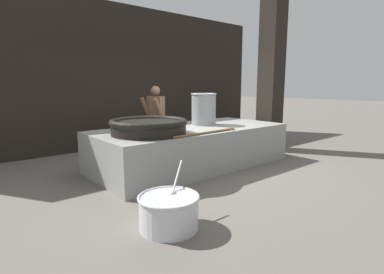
{
  "coord_description": "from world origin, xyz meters",
  "views": [
    {
      "loc": [
        -3.68,
        -4.4,
        1.56
      ],
      "look_at": [
        0.0,
        0.0,
        0.57
      ],
      "focal_mm": 28.0,
      "sensor_mm": 36.0,
      "label": 1
    }
  ],
  "objects_px": {
    "giant_wok_near": "(149,126)",
    "cook": "(156,118)",
    "stock_pot": "(204,109)",
    "prep_bowl_vegetables": "(169,210)"
  },
  "relations": [
    {
      "from": "cook",
      "to": "stock_pot",
      "type": "bearing_deg",
      "value": 104.11
    },
    {
      "from": "cook",
      "to": "prep_bowl_vegetables",
      "type": "distance_m",
      "value": 3.74
    },
    {
      "from": "giant_wok_near",
      "to": "cook",
      "type": "bearing_deg",
      "value": 53.38
    },
    {
      "from": "cook",
      "to": "prep_bowl_vegetables",
      "type": "xyz_separation_m",
      "value": [
        -1.9,
        -3.16,
        -0.63
      ]
    },
    {
      "from": "giant_wok_near",
      "to": "stock_pot",
      "type": "xyz_separation_m",
      "value": [
        1.52,
        0.32,
        0.2
      ]
    },
    {
      "from": "giant_wok_near",
      "to": "prep_bowl_vegetables",
      "type": "bearing_deg",
      "value": -115.73
    },
    {
      "from": "cook",
      "to": "prep_bowl_vegetables",
      "type": "relative_size",
      "value": 1.97
    },
    {
      "from": "stock_pot",
      "to": "prep_bowl_vegetables",
      "type": "bearing_deg",
      "value": -139.1
    },
    {
      "from": "stock_pot",
      "to": "prep_bowl_vegetables",
      "type": "distance_m",
      "value": 3.21
    },
    {
      "from": "giant_wok_near",
      "to": "cook",
      "type": "distance_m",
      "value": 1.81
    }
  ]
}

